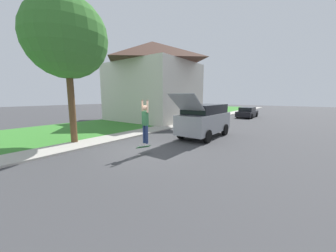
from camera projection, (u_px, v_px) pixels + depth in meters
ground_plane at (144, 151)px, 9.42m from camera, size 120.00×120.00×0.00m
lawn at (128, 123)px, 18.90m from camera, size 10.00×80.00×0.08m
sidewalk at (162, 128)px, 16.30m from camera, size 1.80×80.00×0.10m
house at (153, 80)px, 21.41m from camera, size 9.79×8.46×8.72m
lawn_tree_near at (67, 38)px, 10.04m from camera, size 4.30×4.30×7.90m
suv_parked at (205, 119)px, 12.57m from camera, size 2.07×5.35×2.88m
car_down_street at (247, 112)px, 24.85m from camera, size 1.99×4.47×1.35m
skateboarder at (145, 121)px, 8.74m from camera, size 0.41×0.24×2.06m
skateboard at (144, 147)px, 8.77m from camera, size 0.27×0.79×0.26m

